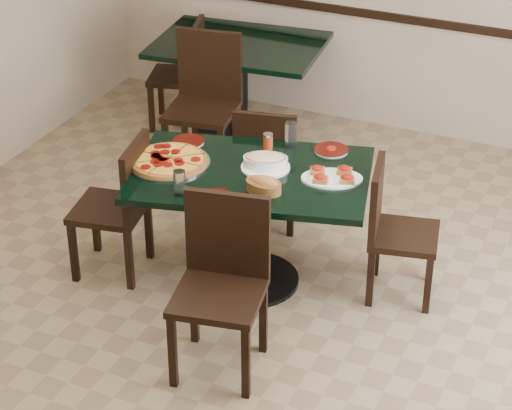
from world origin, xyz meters
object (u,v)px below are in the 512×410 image
at_px(lasagna_casserole, 266,161).
at_px(bread_basket, 264,185).
at_px(chair_near, 223,274).
at_px(chair_left, 121,201).
at_px(main_table, 251,200).
at_px(back_chair_left, 186,69).
at_px(chair_right, 392,225).
at_px(bruschetta_platter, 332,176).
at_px(back_table, 239,71).
at_px(back_chair_near, 205,95).
at_px(chair_far, 267,161).
at_px(pepperoni_pizza, 169,161).

height_order(lasagna_casserole, bread_basket, same).
xyz_separation_m(chair_near, chair_left, (-0.92, 0.51, -0.05)).
distance_m(main_table, bread_basket, 0.32).
bearing_deg(back_chair_left, chair_right, 37.79).
xyz_separation_m(bread_basket, bruschetta_platter, (0.29, 0.28, -0.02)).
height_order(back_table, chair_near, chair_near).
bearing_deg(chair_right, bruschetta_platter, 100.97).
xyz_separation_m(back_table, back_chair_near, (0.01, -0.59, 0.04)).
height_order(chair_right, back_chair_left, back_chair_left).
relative_size(chair_left, back_chair_left, 1.03).
height_order(chair_right, lasagna_casserole, lasagna_casserole).
bearing_deg(chair_near, bread_basket, 80.18).
relative_size(back_table, back_chair_near, 1.32).
distance_m(chair_near, back_chair_left, 2.94).
distance_m(chair_near, lasagna_casserole, 0.84).
bearing_deg(chair_right, chair_far, 55.33).
bearing_deg(bruschetta_platter, back_chair_left, 115.77).
distance_m(bread_basket, bruschetta_platter, 0.40).
height_order(chair_right, chair_left, chair_left).
bearing_deg(bruschetta_platter, bread_basket, -158.14).
distance_m(back_table, bruschetta_platter, 2.21).
height_order(main_table, chair_left, chair_left).
height_order(back_chair_near, bruschetta_platter, back_chair_near).
bearing_deg(chair_far, back_chair_left, -56.59).
distance_m(back_chair_near, lasagna_casserole, 1.53).
height_order(chair_right, pepperoni_pizza, chair_right).
relative_size(back_chair_near, bruschetta_platter, 2.44).
bearing_deg(bread_basket, main_table, 138.59).
distance_m(main_table, lasagna_casserole, 0.25).
distance_m(back_chair_near, back_chair_left, 0.73).
bearing_deg(chair_left, bruschetta_platter, 93.75).
bearing_deg(chair_right, bread_basket, 111.76).
relative_size(main_table, pepperoni_pizza, 3.18).
bearing_deg(back_table, bread_basket, -67.57).
xyz_separation_m(chair_near, back_chair_near, (-1.08, 1.94, 0.03)).
bearing_deg(main_table, bread_basket, -62.56).
distance_m(chair_near, bread_basket, 0.60).
xyz_separation_m(chair_near, bread_basket, (-0.01, 0.54, 0.25)).
distance_m(back_table, lasagna_casserole, 2.02).
relative_size(chair_near, chair_left, 1.09).
distance_m(back_table, chair_left, 2.03).
bearing_deg(chair_right, lasagna_casserole, 90.96).
xyz_separation_m(chair_right, back_chair_left, (-2.15, 1.55, 0.01)).
bearing_deg(back_table, bruschetta_platter, -57.33).
bearing_deg(lasagna_casserole, back_chair_near, 110.84).
xyz_separation_m(chair_far, bruschetta_platter, (0.63, -0.53, 0.30)).
relative_size(chair_right, chair_left, 0.94).
xyz_separation_m(back_chair_near, bruschetta_platter, (1.37, -1.13, 0.21)).
distance_m(main_table, chair_near, 0.74).
height_order(back_table, bread_basket, bread_basket).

